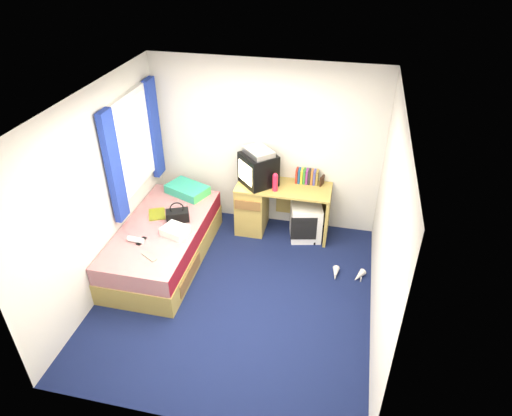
% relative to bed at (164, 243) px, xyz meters
% --- Properties ---
extents(ground, '(3.40, 3.40, 0.00)m').
position_rel_bed_xyz_m(ground, '(1.10, -0.45, -0.27)').
color(ground, '#0C1438').
rests_on(ground, ground).
extents(room_shell, '(3.40, 3.40, 3.40)m').
position_rel_bed_xyz_m(room_shell, '(1.10, -0.45, 1.18)').
color(room_shell, white).
rests_on(room_shell, ground).
extents(bed, '(1.01, 2.00, 0.54)m').
position_rel_bed_xyz_m(bed, '(0.00, 0.00, 0.00)').
color(bed, tan).
rests_on(bed, ground).
extents(pillow, '(0.66, 0.55, 0.12)m').
position_rel_bed_xyz_m(pillow, '(0.06, 0.84, 0.33)').
color(pillow, '#1B7DB2').
rests_on(pillow, bed).
extents(desk, '(1.30, 0.55, 0.75)m').
position_rel_bed_xyz_m(desk, '(1.14, 0.98, 0.14)').
color(desk, tan).
rests_on(desk, ground).
extents(storage_cube, '(0.50, 0.50, 0.52)m').
position_rel_bed_xyz_m(storage_cube, '(1.76, 0.91, -0.01)').
color(storage_cube, white).
rests_on(storage_cube, ground).
extents(crt_tv, '(0.60, 0.60, 0.44)m').
position_rel_bed_xyz_m(crt_tv, '(1.06, 0.98, 0.70)').
color(crt_tv, black).
rests_on(crt_tv, desk).
extents(vcr, '(0.49, 0.49, 0.08)m').
position_rel_bed_xyz_m(vcr, '(1.06, 0.99, 0.96)').
color(vcr, silver).
rests_on(vcr, crt_tv).
extents(book_row, '(0.31, 0.13, 0.20)m').
position_rel_bed_xyz_m(book_row, '(1.71, 1.15, 0.58)').
color(book_row, maroon).
rests_on(book_row, desk).
extents(picture_frame, '(0.06, 0.12, 0.14)m').
position_rel_bed_xyz_m(picture_frame, '(1.92, 1.13, 0.55)').
color(picture_frame, black).
rests_on(picture_frame, desk).
extents(pink_water_bottle, '(0.09, 0.09, 0.23)m').
position_rel_bed_xyz_m(pink_water_bottle, '(1.32, 0.84, 0.60)').
color(pink_water_bottle, '#ED2140').
rests_on(pink_water_bottle, desk).
extents(aerosol_can, '(0.07, 0.07, 0.20)m').
position_rel_bed_xyz_m(aerosol_can, '(1.24, 0.97, 0.58)').
color(aerosol_can, white).
rests_on(aerosol_can, desk).
extents(handbag, '(0.33, 0.27, 0.28)m').
position_rel_bed_xyz_m(handbag, '(0.17, 0.16, 0.35)').
color(handbag, black).
rests_on(handbag, bed).
extents(towel, '(0.36, 0.33, 0.10)m').
position_rel_bed_xyz_m(towel, '(0.25, -0.13, 0.32)').
color(towel, silver).
rests_on(towel, bed).
extents(magazine, '(0.31, 0.34, 0.01)m').
position_rel_bed_xyz_m(magazine, '(-0.15, 0.23, 0.28)').
color(magazine, '#CFD918').
rests_on(magazine, bed).
extents(water_bottle, '(0.21, 0.09, 0.07)m').
position_rel_bed_xyz_m(water_bottle, '(-0.17, -0.39, 0.31)').
color(water_bottle, white).
rests_on(water_bottle, bed).
extents(colour_swatch_fan, '(0.22, 0.16, 0.01)m').
position_rel_bed_xyz_m(colour_swatch_fan, '(0.11, -0.63, 0.28)').
color(colour_swatch_fan, orange).
rests_on(colour_swatch_fan, bed).
extents(remote_control, '(0.07, 0.17, 0.02)m').
position_rel_bed_xyz_m(remote_control, '(-0.10, -0.37, 0.28)').
color(remote_control, black).
rests_on(remote_control, bed).
extents(window_assembly, '(0.11, 1.42, 1.40)m').
position_rel_bed_xyz_m(window_assembly, '(-0.45, 0.45, 1.15)').
color(window_assembly, silver).
rests_on(window_assembly, room_shell).
extents(white_heels, '(0.43, 0.24, 0.09)m').
position_rel_bed_xyz_m(white_heels, '(2.40, 0.15, -0.23)').
color(white_heels, silver).
rests_on(white_heels, ground).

